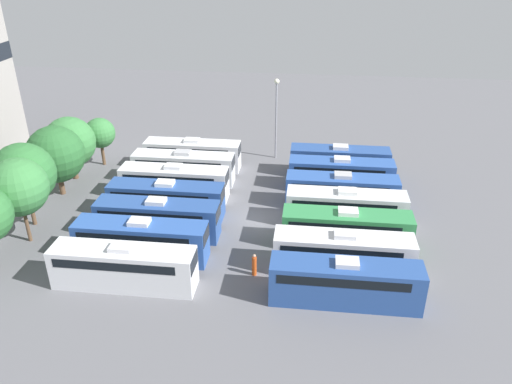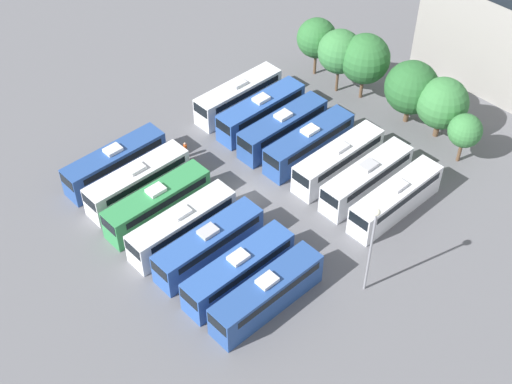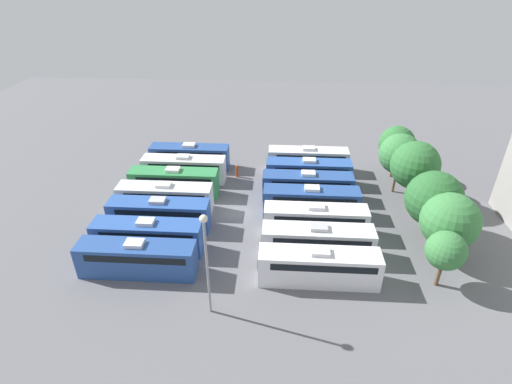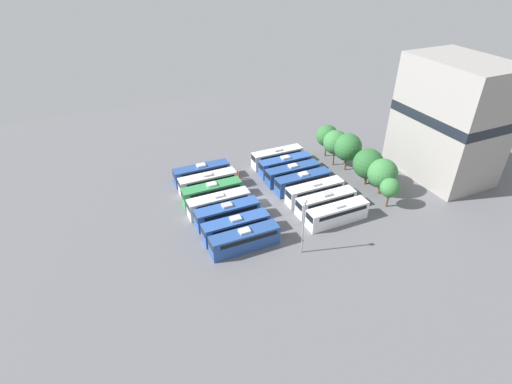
{
  "view_description": "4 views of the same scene",
  "coord_description": "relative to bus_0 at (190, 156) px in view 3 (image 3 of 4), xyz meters",
  "views": [
    {
      "loc": [
        -39.23,
        -4.8,
        22.73
      ],
      "look_at": [
        1.42,
        -0.06,
        2.11
      ],
      "focal_mm": 35.0,
      "sensor_mm": 36.0,
      "label": 1
    },
    {
      "loc": [
        35.97,
        -32.86,
        46.71
      ],
      "look_at": [
        1.81,
        -0.95,
        2.13
      ],
      "focal_mm": 50.0,
      "sensor_mm": 36.0,
      "label": 2
    },
    {
      "loc": [
        37.61,
        4.34,
        24.6
      ],
      "look_at": [
        -1.98,
        1.82,
        1.5
      ],
      "focal_mm": 28.0,
      "sensor_mm": 36.0,
      "label": 3
    },
    {
      "loc": [
        52.62,
        -25.2,
        39.03
      ],
      "look_at": [
        0.62,
        -1.64,
        2.43
      ],
      "focal_mm": 28.0,
      "sensor_mm": 36.0,
      "label": 4
    }
  ],
  "objects": [
    {
      "name": "ground_plane",
      "position": [
        10.74,
        7.67,
        -1.71
      ],
      "size": [
        112.66,
        112.66,
        0.0
      ],
      "primitive_type": "plane",
      "color": "slate"
    },
    {
      "name": "bus_0",
      "position": [
        0.0,
        0.0,
        0.0
      ],
      "size": [
        2.47,
        10.5,
        3.47
      ],
      "color": "#284C93",
      "rests_on": "ground_plane"
    },
    {
      "name": "bus_1",
      "position": [
        3.63,
        0.01,
        0.0
      ],
      "size": [
        2.47,
        10.5,
        3.47
      ],
      "color": "silver",
      "rests_on": "ground_plane"
    },
    {
      "name": "bus_2",
      "position": [
        7.2,
        -0.4,
        0.0
      ],
      "size": [
        2.47,
        10.5,
        3.47
      ],
      "color": "#338C4C",
      "rests_on": "ground_plane"
    },
    {
      "name": "bus_3",
      "position": [
        10.89,
        -0.51,
        0.0
      ],
      "size": [
        2.47,
        10.5,
        3.47
      ],
      "color": "silver",
      "rests_on": "ground_plane"
    },
    {
      "name": "bus_4",
      "position": [
        14.2,
        -0.26,
        0.0
      ],
      "size": [
        2.47,
        10.5,
        3.47
      ],
      "color": "#2D56A8",
      "rests_on": "ground_plane"
    },
    {
      "name": "bus_5",
      "position": [
        18.05,
        -0.33,
        0.0
      ],
      "size": [
        2.47,
        10.5,
        3.47
      ],
      "color": "#2D56A8",
      "rests_on": "ground_plane"
    },
    {
      "name": "bus_6",
      "position": [
        21.38,
        -0.29,
        0.0
      ],
      "size": [
        2.47,
        10.5,
        3.47
      ],
      "color": "#284C93",
      "rests_on": "ground_plane"
    },
    {
      "name": "bus_7",
      "position": [
        0.03,
        15.89,
        0.0
      ],
      "size": [
        2.47,
        10.5,
        3.47
      ],
      "color": "silver",
      "rests_on": "ground_plane"
    },
    {
      "name": "bus_8",
      "position": [
        3.67,
        15.78,
        0.0
      ],
      "size": [
        2.47,
        10.5,
        3.47
      ],
      "color": "#2D56A8",
      "rests_on": "ground_plane"
    },
    {
      "name": "bus_9",
      "position": [
        7.18,
        15.49,
        0.0
      ],
      "size": [
        2.47,
        10.5,
        3.47
      ],
      "color": "#284C93",
      "rests_on": "ground_plane"
    },
    {
      "name": "bus_10",
      "position": [
        10.65,
        15.72,
        0.0
      ],
      "size": [
        2.47,
        10.5,
        3.47
      ],
      "color": "#284C93",
      "rests_on": "ground_plane"
    },
    {
      "name": "bus_11",
      "position": [
        14.33,
        15.94,
        0.0
      ],
      "size": [
        2.47,
        10.5,
        3.47
      ],
      "color": "white",
      "rests_on": "ground_plane"
    },
    {
      "name": "bus_12",
      "position": [
        17.92,
        15.92,
        0.0
      ],
      "size": [
        2.47,
        10.5,
        3.47
      ],
      "color": "silver",
      "rests_on": "ground_plane"
    },
    {
      "name": "bus_13",
      "position": [
        21.48,
        15.79,
        0.0
      ],
      "size": [
        2.47,
        10.5,
        3.47
      ],
      "color": "white",
      "rests_on": "ground_plane"
    },
    {
      "name": "worker_person",
      "position": [
        2.39,
        6.61,
        -0.85
      ],
      "size": [
        0.36,
        0.36,
        1.84
      ],
      "color": "#CC4C19",
      "rests_on": "ground_plane"
    },
    {
      "name": "light_pole",
      "position": [
        25.58,
        6.89,
        4.45
      ],
      "size": [
        0.6,
        0.6,
        9.31
      ],
      "color": "gray",
      "rests_on": "ground_plane"
    },
    {
      "name": "tree_0",
      "position": [
        1.01,
        26.73,
        2.93
      ],
      "size": [
        4.47,
        4.47,
        6.89
      ],
      "color": "brown",
      "rests_on": "ground_plane"
    },
    {
      "name": "tree_1",
      "position": [
        5.01,
        26.06,
        3.34
      ],
      "size": [
        4.8,
        4.8,
        7.46
      ],
      "color": "brown",
      "rests_on": "ground_plane"
    },
    {
      "name": "tree_2",
      "position": [
        7.66,
        27.09,
        3.24
      ],
      "size": [
        5.38,
        5.38,
        7.65
      ],
      "color": "brown",
      "rests_on": "ground_plane"
    },
    {
      "name": "tree_3",
      "position": [
        13.73,
        27.38,
        2.55
      ],
      "size": [
        5.58,
        5.58,
        7.06
      ],
      "color": "brown",
      "rests_on": "ground_plane"
    },
    {
      "name": "tree_4",
      "position": [
        17.39,
        27.67,
        2.39
      ],
      "size": [
        5.27,
        5.27,
        6.75
      ],
      "color": "brown",
      "rests_on": "ground_plane"
    },
    {
      "name": "tree_5",
      "position": [
        21.3,
        26.08,
        2.05
      ],
      "size": [
        3.35,
        3.35,
        5.45
      ],
      "color": "brown",
      "rests_on": "ground_plane"
    }
  ]
}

